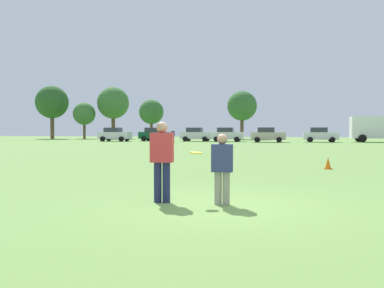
% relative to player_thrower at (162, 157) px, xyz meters
% --- Properties ---
extents(ground_plane, '(157.87, 157.87, 0.00)m').
position_rel_player_thrower_xyz_m(ground_plane, '(1.29, -0.12, -0.99)').
color(ground_plane, '#6B9347').
extents(player_thrower, '(0.52, 0.34, 1.75)m').
position_rel_player_thrower_xyz_m(player_thrower, '(0.00, 0.00, 0.00)').
color(player_thrower, '#1E234C').
rests_on(player_thrower, ground).
extents(player_defender, '(0.46, 0.28, 1.49)m').
position_rel_player_thrower_xyz_m(player_defender, '(1.31, 0.00, -0.15)').
color(player_defender, gray).
rests_on(player_defender, ground).
extents(frisbee, '(0.27, 0.27, 0.06)m').
position_rel_player_thrower_xyz_m(frisbee, '(0.74, 0.06, 0.10)').
color(frisbee, yellow).
extents(traffic_cone, '(0.32, 0.32, 0.48)m').
position_rel_player_thrower_xyz_m(traffic_cone, '(4.28, 8.76, -0.76)').
color(traffic_cone, '#D8590C').
rests_on(traffic_cone, ground).
extents(parked_car_near_left, '(4.20, 2.22, 1.82)m').
position_rel_player_thrower_xyz_m(parked_car_near_left, '(-19.43, 43.05, -0.06)').
color(parked_car_near_left, silver).
rests_on(parked_car_near_left, ground).
extents(parked_car_mid_left, '(4.20, 2.22, 1.82)m').
position_rel_player_thrower_xyz_m(parked_car_mid_left, '(-14.58, 45.35, -0.06)').
color(parked_car_mid_left, '#0C4C2D').
rests_on(parked_car_mid_left, ground).
extents(parked_car_center, '(4.20, 2.22, 1.82)m').
position_rel_player_thrower_xyz_m(parked_car_center, '(-8.91, 45.53, -0.06)').
color(parked_car_center, silver).
rests_on(parked_car_center, ground).
extents(parked_car_mid_right, '(4.20, 2.22, 1.82)m').
position_rel_player_thrower_xyz_m(parked_car_mid_right, '(-4.70, 45.04, -0.06)').
color(parked_car_mid_right, silver).
rests_on(parked_car_mid_right, ground).
extents(parked_car_near_right, '(4.20, 2.22, 1.82)m').
position_rel_player_thrower_xyz_m(parked_car_near_right, '(0.57, 43.37, -0.06)').
color(parked_car_near_right, '#B7AD99').
rests_on(parked_car_near_right, ground).
extents(parked_car_far_right, '(4.20, 2.22, 1.82)m').
position_rel_player_thrower_xyz_m(parked_car_far_right, '(6.89, 45.37, -0.06)').
color(parked_car_far_right, silver).
rests_on(parked_car_far_right, ground).
extents(bystander_sideline_watcher, '(0.50, 0.41, 1.58)m').
position_rel_player_thrower_xyz_m(bystander_sideline_watcher, '(-10.41, 39.32, -0.09)').
color(bystander_sideline_watcher, black).
rests_on(bystander_sideline_watcher, ground).
extents(tree_west_oak, '(5.51, 5.51, 8.95)m').
position_rel_player_thrower_xyz_m(tree_west_oak, '(-35.96, 55.39, 5.17)').
color(tree_west_oak, brown).
rests_on(tree_west_oak, ground).
extents(tree_west_maple, '(3.74, 3.74, 6.08)m').
position_rel_player_thrower_xyz_m(tree_west_maple, '(-30.36, 56.00, 3.20)').
color(tree_west_maple, brown).
rests_on(tree_west_maple, ground).
extents(tree_center_elm, '(5.44, 5.44, 8.84)m').
position_rel_player_thrower_xyz_m(tree_center_elm, '(-26.13, 58.31, 5.09)').
color(tree_center_elm, brown).
rests_on(tree_center_elm, ground).
extents(tree_east_birch, '(3.85, 3.85, 6.25)m').
position_rel_player_thrower_xyz_m(tree_east_birch, '(-17.85, 53.92, 3.32)').
color(tree_east_birch, brown).
rests_on(tree_east_birch, ground).
extents(tree_east_oak, '(4.76, 4.76, 7.74)m').
position_rel_player_thrower_xyz_m(tree_east_oak, '(-4.13, 58.51, 4.34)').
color(tree_east_oak, brown).
rests_on(tree_east_oak, ground).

